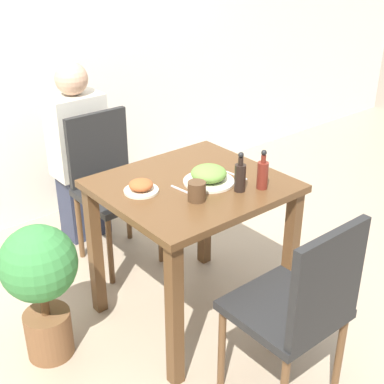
{
  "coord_description": "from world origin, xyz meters",
  "views": [
    {
      "loc": [
        -1.48,
        -1.8,
        1.89
      ],
      "look_at": [
        0.0,
        0.0,
        0.73
      ],
      "focal_mm": 50.0,
      "sensor_mm": 36.0,
      "label": 1
    }
  ],
  "objects": [
    {
      "name": "wall_back",
      "position": [
        0.0,
        1.54,
        1.3
      ],
      "size": [
        8.0,
        0.05,
        2.6
      ],
      "color": "silver",
      "rests_on": "ground_plane"
    },
    {
      "name": "side_plate",
      "position": [
        -0.25,
        0.07,
        0.81
      ],
      "size": [
        0.16,
        0.16,
        0.06
      ],
      "color": "beige",
      "rests_on": "dining_table"
    },
    {
      "name": "fork_utensil",
      "position": [
        -0.09,
        -0.05,
        0.78
      ],
      "size": [
        0.03,
        0.16,
        0.0
      ],
      "rotation": [
        0.0,
        0.0,
        1.7
      ],
      "color": "silver",
      "rests_on": "dining_table"
    },
    {
      "name": "condiment_bottle",
      "position": [
        0.22,
        -0.25,
        0.85
      ],
      "size": [
        0.05,
        0.05,
        0.19
      ],
      "color": "maroon",
      "rests_on": "dining_table"
    },
    {
      "name": "drink_cup",
      "position": [
        -0.1,
        -0.16,
        0.82
      ],
      "size": [
        0.08,
        0.08,
        0.09
      ],
      "color": "#4C331E",
      "rests_on": "dining_table"
    },
    {
      "name": "dining_table",
      "position": [
        0.0,
        0.0,
        0.64
      ],
      "size": [
        0.85,
        0.78,
        0.78
      ],
      "color": "brown",
      "rests_on": "ground_plane"
    },
    {
      "name": "chair_near",
      "position": [
        -0.05,
        -0.75,
        0.52
      ],
      "size": [
        0.42,
        0.42,
        0.91
      ],
      "rotation": [
        0.0,
        0.0,
        3.14
      ],
      "color": "black",
      "rests_on": "ground_plane"
    },
    {
      "name": "sauce_bottle",
      "position": [
        0.12,
        -0.21,
        0.85
      ],
      "size": [
        0.05,
        0.05,
        0.19
      ],
      "color": "black",
      "rests_on": "dining_table"
    },
    {
      "name": "ground_plane",
      "position": [
        0.0,
        0.0,
        0.0
      ],
      "size": [
        16.0,
        16.0,
        0.0
      ],
      "primitive_type": "plane",
      "color": "tan"
    },
    {
      "name": "chair_far",
      "position": [
        -0.01,
        0.76,
        0.52
      ],
      "size": [
        0.42,
        0.42,
        0.91
      ],
      "color": "black",
      "rests_on": "ground_plane"
    },
    {
      "name": "food_plate",
      "position": [
        0.06,
        -0.05,
        0.82
      ],
      "size": [
        0.25,
        0.25,
        0.09
      ],
      "color": "beige",
      "rests_on": "dining_table"
    },
    {
      "name": "person_figure",
      "position": [
        -0.03,
        1.11,
        0.58
      ],
      "size": [
        0.34,
        0.22,
        1.17
      ],
      "color": "#2D3347",
      "rests_on": "ground_plane"
    },
    {
      "name": "potted_plant_left",
      "position": [
        -0.74,
        0.2,
        0.44
      ],
      "size": [
        0.36,
        0.36,
        0.7
      ],
      "color": "brown",
      "rests_on": "ground_plane"
    },
    {
      "name": "spoon_utensil",
      "position": [
        0.22,
        -0.05,
        0.78
      ],
      "size": [
        0.03,
        0.19,
        0.0
      ],
      "rotation": [
        0.0,
        0.0,
        1.69
      ],
      "color": "silver",
      "rests_on": "dining_table"
    }
  ]
}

